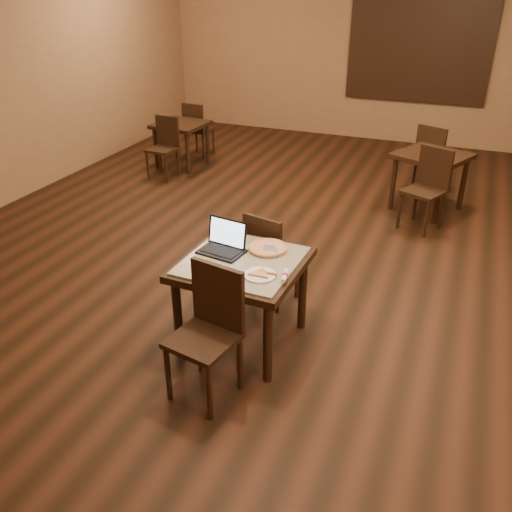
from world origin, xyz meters
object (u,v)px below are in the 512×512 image
at_px(chair_main_far, 268,254).
at_px(other_table_b, 181,130).
at_px(pizza_pan, 268,249).
at_px(other_table_a_chair_near, 428,184).
at_px(other_table_b_chair_near, 165,143).
at_px(tiled_table, 242,271).
at_px(other_table_a_chair_far, 432,156).
at_px(other_table_a, 431,163).
at_px(laptop, 224,243).
at_px(other_table_b_chair_far, 196,127).
at_px(chair_main_near, 210,325).

xyz_separation_m(chair_main_far, other_table_b, (-2.67, 3.24, 0.06)).
height_order(pizza_pan, other_table_a_chair_near, other_table_a_chair_near).
relative_size(other_table_b, other_table_b_chair_near, 0.88).
relative_size(tiled_table, other_table_a_chair_far, 1.00).
bearing_deg(other_table_a, laptop, -87.11).
bearing_deg(other_table_b, chair_main_far, -46.50).
xyz_separation_m(pizza_pan, other_table_b_chair_far, (-2.81, 4.13, -0.27)).
xyz_separation_m(laptop, other_table_a, (1.28, 3.38, -0.21)).
xyz_separation_m(tiled_table, other_table_a_chair_far, (1.04, 4.05, -0.12)).
height_order(laptop, other_table_b, laptop).
bearing_deg(other_table_a_chair_far, pizza_pan, 99.97).
bearing_deg(other_table_a, chair_main_near, -80.90).
bearing_deg(tiled_table, other_table_b_chair_near, 130.61).
distance_m(chair_main_far, other_table_a_chair_near, 2.56).
bearing_deg(pizza_pan, other_table_a, 73.53).
bearing_deg(other_table_a, tiled_table, -83.58).
distance_m(chair_main_far, other_table_a_chair_far, 3.58).
xyz_separation_m(tiled_table, laptop, (-0.20, 0.11, 0.17)).
xyz_separation_m(other_table_a, other_table_a_chair_far, (-0.03, 0.56, -0.07)).
height_order(chair_main_far, pizza_pan, chair_main_far).
bearing_deg(pizza_pan, other_table_b_chair_near, 132.03).
relative_size(chair_main_far, other_table_a_chair_near, 0.94).
distance_m(tiled_table, other_table_a, 3.65).
height_order(other_table_b_chair_near, other_table_b_chair_far, same).
distance_m(laptop, other_table_b, 4.51).
bearing_deg(chair_main_near, other_table_a, 86.19).
bearing_deg(other_table_b, other_table_a, -1.72).
relative_size(pizza_pan, other_table_b_chair_near, 0.39).
height_order(other_table_a_chair_near, other_table_a_chair_far, same).
bearing_deg(other_table_a, other_table_a_chair_far, 117.05).
relative_size(tiled_table, laptop, 2.51).
distance_m(tiled_table, chair_main_near, 0.62).
xyz_separation_m(chair_main_near, pizza_pan, (0.10, 0.85, 0.21)).
xyz_separation_m(chair_main_far, other_table_a_chair_far, (1.06, 3.42, 0.03)).
xyz_separation_m(tiled_table, other_table_a, (1.08, 3.48, -0.05)).
distance_m(chair_main_far, other_table_b, 4.19).
bearing_deg(other_table_a_chair_far, other_table_a, 117.05).
bearing_deg(laptop, other_table_a_chair_far, 80.66).
xyz_separation_m(chair_main_far, pizza_pan, (0.14, -0.38, 0.26)).
height_order(chair_main_far, other_table_a, chair_main_far).
bearing_deg(tiled_table, laptop, 154.12).
height_order(tiled_table, other_table_a_chair_near, other_table_a_chair_near).
xyz_separation_m(other_table_a_chair_far, other_table_b_chair_far, (-3.74, 0.33, -0.04)).
bearing_deg(tiled_table, pizza_pan, 65.35).
distance_m(chair_main_near, other_table_a_chair_far, 4.77).
bearing_deg(other_table_a_chair_far, laptop, 96.10).
relative_size(chair_main_near, laptop, 2.61).
distance_m(chair_main_far, pizza_pan, 0.48).
xyz_separation_m(chair_main_near, other_table_a_chair_near, (1.10, 3.53, -0.02)).
xyz_separation_m(pizza_pan, other_table_b_chair_near, (-2.80, 3.11, -0.27)).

